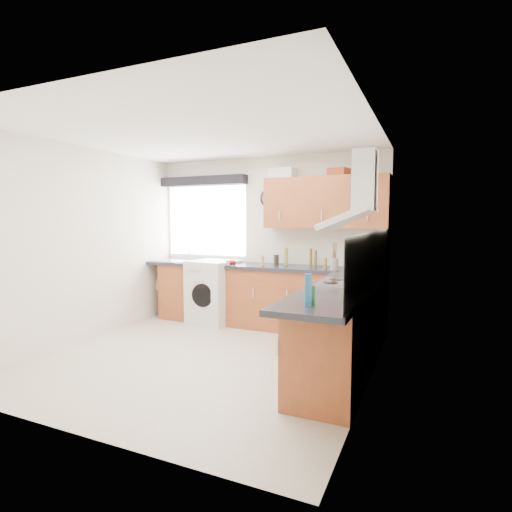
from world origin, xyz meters
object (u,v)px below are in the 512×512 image
at_px(upper_cabinets, 325,203).
at_px(washing_machine, 214,292).
at_px(extractor_hood, 356,199).
at_px(oven, 344,329).

height_order(upper_cabinets, washing_machine, upper_cabinets).
bearing_deg(extractor_hood, upper_cabinets, 116.13).
bearing_deg(washing_machine, oven, -18.31).
bearing_deg(upper_cabinets, washing_machine, -172.23).
bearing_deg(washing_machine, upper_cabinets, 16.04).
relative_size(extractor_hood, upper_cabinets, 0.46).
xyz_separation_m(oven, extractor_hood, (0.10, -0.00, 1.34)).
xyz_separation_m(extractor_hood, washing_machine, (-2.30, 1.10, -1.29)).
distance_m(upper_cabinets, washing_machine, 2.13).
xyz_separation_m(oven, upper_cabinets, (-0.55, 1.32, 1.38)).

